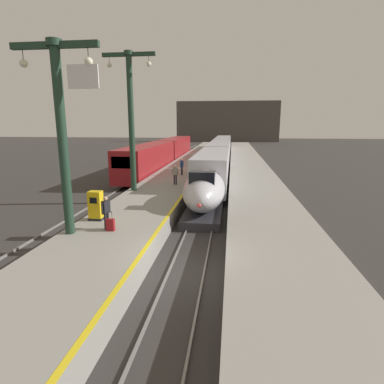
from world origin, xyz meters
The scene contains 18 objects.
ground_plane centered at (0.00, 0.00, 0.00)m, with size 260.00×260.00×0.00m, color #33302D.
platform_left centered at (-4.05, 24.75, 0.53)m, with size 4.80×110.00×1.05m, color gray.
platform_right centered at (4.05, 24.75, 0.53)m, with size 4.80×110.00×1.05m, color gray.
platform_left_safety_stripe centered at (-1.77, 24.75, 1.05)m, with size 0.20×107.80×0.01m, color yellow.
rail_main_left centered at (-0.75, 27.50, 0.06)m, with size 0.08×110.00×0.12m, color slate.
rail_main_right centered at (0.75, 27.50, 0.06)m, with size 0.08×110.00×0.12m, color slate.
rail_secondary_left centered at (-8.85, 27.50, 0.06)m, with size 0.08×110.00×0.12m, color slate.
rail_secondary_right centered at (-7.35, 27.50, 0.06)m, with size 0.08×110.00×0.12m, color slate.
highspeed_train_main centered at (0.00, 33.02, 1.95)m, with size 2.92×57.10×3.60m.
regional_train_adjacent centered at (-8.10, 33.77, 2.13)m, with size 2.85×36.60×3.80m.
station_column_near centered at (-5.84, 1.55, 6.43)m, with size 4.00×0.68×8.74m.
station_column_mid centered at (-5.90, 11.71, 7.22)m, with size 4.00×0.68×10.41m.
passenger_near_edge centered at (-4.35, 2.33, 2.04)m, with size 0.36×0.53×1.69m.
passenger_mid_platform centered at (-3.04, 14.48, 2.04)m, with size 0.57×0.23×1.69m.
passenger_far_waiting centered at (-3.28, 19.69, 2.04)m, with size 0.30×0.56×1.69m.
rolling_suitcase centered at (-4.09, 2.12, 1.35)m, with size 0.40×0.22×0.98m.
ticket_machine_yellow centered at (-5.55, 3.80, 1.79)m, with size 0.76×0.62×1.60m.
terminus_back_wall centered at (0.00, 102.00, 7.00)m, with size 36.00×2.00×14.00m, color #4C4742.
Camera 1 is at (1.78, -12.09, 6.24)m, focal length 29.38 mm.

